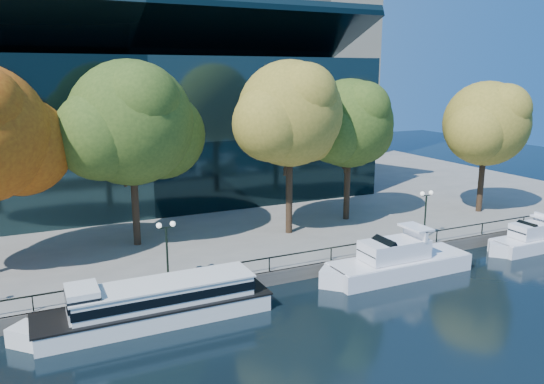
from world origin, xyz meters
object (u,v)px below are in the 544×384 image
cruiser_far (531,239)px  tree_3 (292,116)px  tour_boat (150,303)px  lamp_1 (166,238)px  cruiser_near (394,261)px  tree_4 (351,125)px  tree_5 (488,125)px  lamp_2 (426,203)px  tree_2 (134,126)px

cruiser_far → tree_3: bearing=149.9°
tour_boat → lamp_1: size_ratio=3.72×
cruiser_near → tree_3: 14.35m
tree_4 → tour_boat: bearing=-152.1°
tree_5 → lamp_2: 13.27m
cruiser_far → tree_4: 18.00m
lamp_1 → lamp_2: bearing=0.0°
cruiser_near → lamp_2: lamp_2 is taller
cruiser_far → tree_5: 12.40m
tree_2 → lamp_2: bearing=-21.4°
tree_5 → lamp_1: (-32.73, -4.58, -5.52)m
tree_2 → tree_5: 33.07m
tree_2 → lamp_1: 10.71m
tree_4 → lamp_2: size_ratio=3.22×
lamp_1 → lamp_2: 21.58m
tour_boat → tree_3: size_ratio=1.03×
cruiser_near → lamp_2: size_ratio=3.01×
tree_5 → cruiser_far: bearing=-109.9°
tree_4 → tree_5: size_ratio=1.02×
cruiser_near → tree_3: size_ratio=0.84×
cruiser_near → tree_2: bearing=142.3°
tree_2 → lamp_1: size_ratio=3.59×
tree_3 → tree_5: bearing=-4.5°
tree_3 → tree_5: size_ratio=1.14×
cruiser_near → tree_5: 20.74m
tree_4 → cruiser_far: bearing=-48.2°
tour_boat → tree_4: bearing=27.9°
tour_boat → cruiser_far: 31.66m
lamp_1 → cruiser_near: bearing=-13.2°
tour_boat → cruiser_far: bearing=-0.8°
tree_2 → lamp_2: tree_2 is taller
tree_4 → lamp_1: tree_4 is taller
lamp_2 → lamp_1: bearing=180.0°
tree_2 → tree_4: tree_2 is taller
tree_3 → tree_4: 7.17m
tree_3 → tree_4: tree_3 is taller
tour_boat → lamp_2: (23.55, 3.42, 2.77)m
tour_boat → lamp_1: (1.97, 3.42, 2.77)m
cruiser_near → tree_4: 14.85m
tour_boat → tree_5: (34.71, 8.00, 8.30)m
tour_boat → tree_4: size_ratio=1.16×
cruiser_near → tree_4: bearing=72.8°
tree_2 → lamp_2: 24.17m
tree_5 → lamp_1: size_ratio=3.16×
tree_5 → tree_3: bearing=175.5°
tour_boat → tree_2: (1.89, 11.93, 9.29)m
tour_boat → cruiser_near: size_ratio=1.24×
tour_boat → tree_3: (14.32, 9.62, 9.77)m
cruiser_far → tree_2: bearing=157.5°
tour_boat → tree_5: 36.57m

